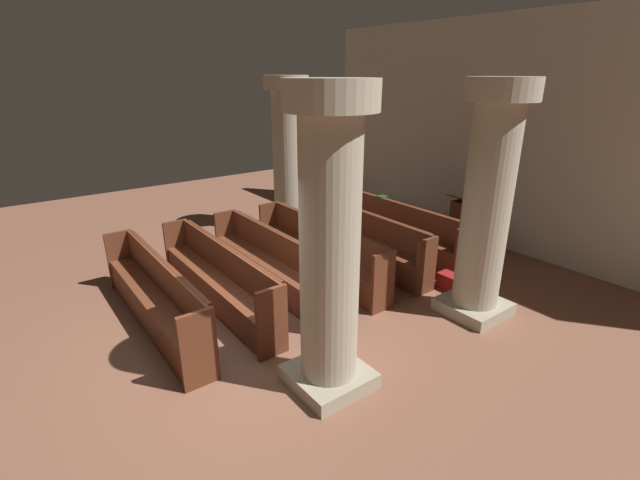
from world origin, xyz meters
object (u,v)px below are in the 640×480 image
at_px(pew_row_5, 154,293).
at_px(kneeler_box_red, 451,282).
at_px(pew_row_3, 272,260).
at_px(hymn_book, 382,197).
at_px(pillar_aisle_side, 488,200).
at_px(pew_row_2, 319,248).
at_px(pew_row_4, 218,275).
at_px(pillar_far_side, 288,153).
at_px(pillar_aisle_rear, 330,243).
at_px(pew_row_1, 360,236).
at_px(pew_row_0, 395,227).
at_px(lectern, 458,224).

bearing_deg(pew_row_5, kneeler_box_red, 67.38).
relative_size(pew_row_3, hymn_book, 17.04).
distance_m(pew_row_3, kneeler_box_red, 3.03).
bearing_deg(pillar_aisle_side, pew_row_2, -156.67).
bearing_deg(kneeler_box_red, pillar_aisle_side, -26.92).
relative_size(pew_row_4, pillar_far_side, 0.99).
distance_m(pew_row_4, pillar_far_side, 4.00).
relative_size(pew_row_4, pillar_aisle_rear, 0.99).
distance_m(pillar_aisle_rear, kneeler_box_red, 3.62).
bearing_deg(pillar_aisle_side, pillar_aisle_rear, -90.00).
distance_m(pew_row_1, hymn_book, 1.39).
height_order(pew_row_1, pew_row_3, same).
bearing_deg(hymn_book, pillar_aisle_rear, -50.97).
xyz_separation_m(pew_row_5, pillar_aisle_rear, (2.50, 1.19, 1.25)).
distance_m(pillar_aisle_rear, hymn_book, 5.01).
xyz_separation_m(pew_row_1, pillar_far_side, (-2.45, 0.00, 1.25)).
relative_size(pillar_aisle_side, pillar_far_side, 1.00).
bearing_deg(pew_row_3, pillar_aisle_rear, -16.69).
distance_m(pew_row_1, pew_row_2, 0.97).
distance_m(pew_row_0, pillar_far_side, 2.92).
bearing_deg(pew_row_0, pew_row_3, -90.00).
xyz_separation_m(pew_row_0, pew_row_4, (0.00, -3.87, 0.00)).
bearing_deg(kneeler_box_red, pew_row_3, -126.98).
relative_size(pew_row_1, lectern, 3.10).
bearing_deg(pillar_aisle_side, kneeler_box_red, 153.08).
relative_size(pillar_aisle_rear, kneeler_box_red, 8.00).
bearing_deg(pillar_aisle_side, hymn_book, 161.46).
bearing_deg(pew_row_3, pew_row_2, 90.00).
xyz_separation_m(pew_row_0, pew_row_5, (0.00, -4.84, 0.00)).
distance_m(pew_row_5, pillar_aisle_rear, 3.04).
bearing_deg(hymn_book, pillar_aisle_side, -18.54).
bearing_deg(lectern, pew_row_3, -97.34).
bearing_deg(pew_row_1, pillar_aisle_rear, -47.04).
bearing_deg(hymn_book, pew_row_0, -16.91).
distance_m(pew_row_4, pillar_aisle_rear, 2.80).
height_order(pew_row_1, hymn_book, hymn_book).
height_order(pew_row_2, lectern, lectern).
xyz_separation_m(pew_row_2, pillar_far_side, (-2.45, 0.97, 1.25)).
bearing_deg(pew_row_2, pew_row_0, 90.00).
relative_size(pew_row_3, lectern, 3.10).
bearing_deg(pillar_aisle_rear, kneeler_box_red, 102.44).
xyz_separation_m(pew_row_0, hymn_book, (-0.61, 0.19, 0.46)).
bearing_deg(pew_row_4, pew_row_2, 90.00).
height_order(pillar_aisle_side, pillar_aisle_rear, same).
bearing_deg(lectern, pew_row_0, -112.50).
bearing_deg(pillar_far_side, pew_row_3, -38.33).
height_order(pillar_aisle_side, lectern, pillar_aisle_side).
bearing_deg(pillar_aisle_rear, lectern, 111.53).
distance_m(pew_row_0, pew_row_5, 4.84).
bearing_deg(pew_row_0, lectern, 67.50).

